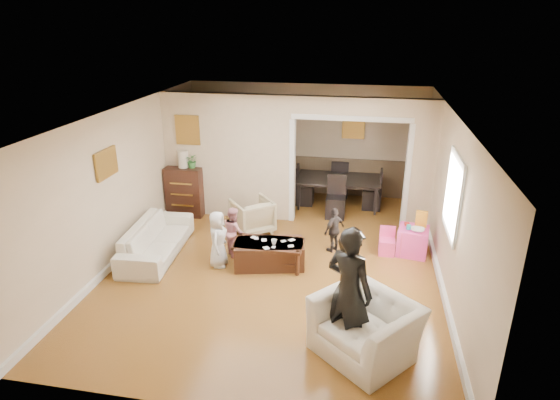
% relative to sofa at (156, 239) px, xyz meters
% --- Properties ---
extents(floor, '(7.00, 7.00, 0.00)m').
position_rel_sofa_xyz_m(floor, '(2.18, 0.21, -0.29)').
color(floor, '#946126').
rests_on(floor, ground).
extents(partition_left, '(2.75, 0.18, 2.60)m').
position_rel_sofa_xyz_m(partition_left, '(0.80, 2.01, 1.01)').
color(partition_left, beige).
rests_on(partition_left, ground).
extents(partition_right, '(0.55, 0.18, 2.60)m').
position_rel_sofa_xyz_m(partition_right, '(4.65, 2.01, 1.01)').
color(partition_right, beige).
rests_on(partition_right, ground).
extents(partition_header, '(2.22, 0.18, 0.35)m').
position_rel_sofa_xyz_m(partition_header, '(3.28, 2.01, 2.13)').
color(partition_header, beige).
rests_on(partition_header, partition_right).
extents(window_pane, '(0.03, 0.95, 1.10)m').
position_rel_sofa_xyz_m(window_pane, '(4.91, -0.19, 1.26)').
color(window_pane, white).
rests_on(window_pane, ground).
extents(framed_art_partition, '(0.45, 0.03, 0.55)m').
position_rel_sofa_xyz_m(framed_art_partition, '(-0.02, 1.91, 1.56)').
color(framed_art_partition, brown).
rests_on(framed_art_partition, partition_left).
extents(framed_art_sofa_wall, '(0.03, 0.55, 0.40)m').
position_rel_sofa_xyz_m(framed_art_sofa_wall, '(-0.53, -0.39, 1.51)').
color(framed_art_sofa_wall, brown).
extents(framed_art_alcove, '(0.45, 0.03, 0.55)m').
position_rel_sofa_xyz_m(framed_art_alcove, '(3.28, 3.65, 1.41)').
color(framed_art_alcove, brown).
extents(sofa, '(0.92, 2.05, 0.59)m').
position_rel_sofa_xyz_m(sofa, '(0.00, 0.00, 0.00)').
color(sofa, beige).
rests_on(sofa, ground).
extents(armchair_back, '(1.02, 1.02, 0.67)m').
position_rel_sofa_xyz_m(armchair_back, '(1.46, 1.26, 0.04)').
color(armchair_back, tan).
rests_on(armchair_back, ground).
extents(armchair_front, '(1.54, 1.53, 0.75)m').
position_rel_sofa_xyz_m(armchair_front, '(3.72, -2.03, 0.08)').
color(armchair_front, beige).
rests_on(armchair_front, ground).
extents(dresser, '(0.77, 0.44, 1.07)m').
position_rel_sofa_xyz_m(dresser, '(-0.15, 1.85, 0.24)').
color(dresser, black).
rests_on(dresser, ground).
extents(table_lamp, '(0.22, 0.22, 0.36)m').
position_rel_sofa_xyz_m(table_lamp, '(-0.15, 1.85, 0.95)').
color(table_lamp, beige).
rests_on(table_lamp, dresser).
extents(potted_plant, '(0.28, 0.24, 0.31)m').
position_rel_sofa_xyz_m(potted_plant, '(0.05, 1.85, 0.93)').
color(potted_plant, '#367433').
rests_on(potted_plant, dresser).
extents(coffee_table, '(1.27, 0.84, 0.44)m').
position_rel_sofa_xyz_m(coffee_table, '(2.07, -0.04, -0.07)').
color(coffee_table, '#351910').
rests_on(coffee_table, ground).
extents(coffee_cup, '(0.11, 0.11, 0.09)m').
position_rel_sofa_xyz_m(coffee_cup, '(2.17, -0.09, 0.19)').
color(coffee_cup, silver).
rests_on(coffee_cup, coffee_table).
extents(play_table, '(0.59, 0.59, 0.50)m').
position_rel_sofa_xyz_m(play_table, '(4.52, 0.87, -0.04)').
color(play_table, '#F841A9').
rests_on(play_table, ground).
extents(cereal_box, '(0.21, 0.10, 0.30)m').
position_rel_sofa_xyz_m(cereal_box, '(4.64, 0.97, 0.35)').
color(cereal_box, yellow).
rests_on(cereal_box, play_table).
extents(cyan_cup, '(0.08, 0.08, 0.08)m').
position_rel_sofa_xyz_m(cyan_cup, '(4.42, 0.82, 0.24)').
color(cyan_cup, '#22ABA4').
rests_on(cyan_cup, play_table).
extents(toy_block, '(0.09, 0.07, 0.05)m').
position_rel_sofa_xyz_m(toy_block, '(4.40, 0.99, 0.23)').
color(toy_block, '#B52016').
rests_on(toy_block, play_table).
extents(play_bowl, '(0.27, 0.27, 0.06)m').
position_rel_sofa_xyz_m(play_bowl, '(4.57, 0.75, 0.23)').
color(play_bowl, silver).
rests_on(play_bowl, play_table).
extents(dining_table, '(1.85, 1.04, 0.65)m').
position_rel_sofa_xyz_m(dining_table, '(3.03, 2.92, 0.03)').
color(dining_table, black).
rests_on(dining_table, ground).
extents(adult_person, '(0.76, 0.68, 1.74)m').
position_rel_sofa_xyz_m(adult_person, '(3.49, -2.00, 0.58)').
color(adult_person, black).
rests_on(adult_person, ground).
extents(child_kneel_a, '(0.34, 0.50, 1.00)m').
position_rel_sofa_xyz_m(child_kneel_a, '(1.22, -0.19, 0.20)').
color(child_kneel_a, silver).
rests_on(child_kneel_a, ground).
extents(child_kneel_b, '(0.52, 0.55, 0.90)m').
position_rel_sofa_xyz_m(child_kneel_b, '(1.37, 0.26, 0.16)').
color(child_kneel_b, '#CC7F88').
rests_on(child_kneel_b, ground).
extents(child_toddler, '(0.46, 0.52, 0.84)m').
position_rel_sofa_xyz_m(child_toddler, '(3.12, 0.71, 0.13)').
color(child_toddler, black).
rests_on(child_toddler, ground).
extents(craft_papers, '(0.80, 0.51, 0.00)m').
position_rel_sofa_xyz_m(craft_papers, '(2.12, -0.02, 0.15)').
color(craft_papers, white).
rests_on(craft_papers, coffee_table).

